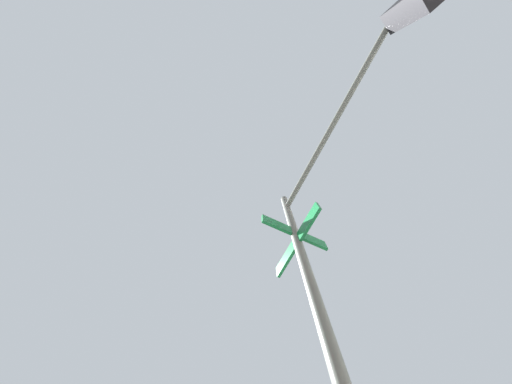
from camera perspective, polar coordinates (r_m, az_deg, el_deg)
name	(u,v)px	position (r m, az deg, el deg)	size (l,w,h in m)	color
traffic_signal_near	(361,143)	(2.91, 23.51, 10.61)	(1.80, 3.58, 5.69)	#474C47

